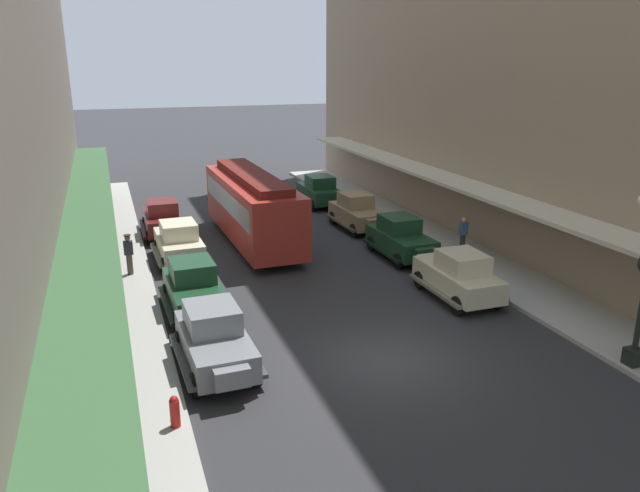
{
  "coord_description": "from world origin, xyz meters",
  "views": [
    {
      "loc": [
        -7.32,
        -14.64,
        8.59
      ],
      "look_at": [
        0.0,
        6.0,
        1.8
      ],
      "focal_mm": 34.18,
      "sensor_mm": 36.0,
      "label": 1
    }
  ],
  "objects_px": {
    "parked_car_3": "(162,217)",
    "streetcar": "(252,205)",
    "parked_car_4": "(357,211)",
    "pedestrian_0": "(463,235)",
    "parked_car_7": "(179,241)",
    "parked_car_6": "(194,287)",
    "parked_car_5": "(319,190)",
    "fire_hydrant": "(175,411)",
    "parked_car_2": "(401,237)",
    "parked_car_1": "(459,274)",
    "pedestrian_1": "(129,254)",
    "parked_car_0": "(214,338)"
  },
  "relations": [
    {
      "from": "fire_hydrant",
      "to": "pedestrian_0",
      "type": "height_order",
      "value": "pedestrian_0"
    },
    {
      "from": "pedestrian_0",
      "to": "streetcar",
      "type": "bearing_deg",
      "value": 149.05
    },
    {
      "from": "parked_car_4",
      "to": "parked_car_7",
      "type": "height_order",
      "value": "same"
    },
    {
      "from": "parked_car_1",
      "to": "pedestrian_0",
      "type": "distance_m",
      "value": 5.25
    },
    {
      "from": "parked_car_0",
      "to": "parked_car_2",
      "type": "xyz_separation_m",
      "value": [
        9.67,
        7.41,
        0.0
      ]
    },
    {
      "from": "streetcar",
      "to": "pedestrian_0",
      "type": "relative_size",
      "value": 5.89
    },
    {
      "from": "parked_car_2",
      "to": "pedestrian_1",
      "type": "height_order",
      "value": "parked_car_2"
    },
    {
      "from": "parked_car_4",
      "to": "parked_car_6",
      "type": "bearing_deg",
      "value": -139.53
    },
    {
      "from": "parked_car_0",
      "to": "parked_car_3",
      "type": "height_order",
      "value": "same"
    },
    {
      "from": "parked_car_4",
      "to": "parked_car_5",
      "type": "bearing_deg",
      "value": 90.98
    },
    {
      "from": "parked_car_1",
      "to": "pedestrian_0",
      "type": "xyz_separation_m",
      "value": [
        2.93,
        4.36,
        0.05
      ]
    },
    {
      "from": "parked_car_3",
      "to": "parked_car_4",
      "type": "distance_m",
      "value": 9.92
    },
    {
      "from": "parked_car_3",
      "to": "pedestrian_0",
      "type": "distance_m",
      "value": 14.7
    },
    {
      "from": "parked_car_1",
      "to": "pedestrian_1",
      "type": "relative_size",
      "value": 2.55
    },
    {
      "from": "parked_car_0",
      "to": "parked_car_5",
      "type": "distance_m",
      "value": 20.55
    },
    {
      "from": "parked_car_7",
      "to": "fire_hydrant",
      "type": "relative_size",
      "value": 5.23
    },
    {
      "from": "parked_car_4",
      "to": "streetcar",
      "type": "bearing_deg",
      "value": -172.44
    },
    {
      "from": "parked_car_3",
      "to": "parked_car_1",
      "type": "bearing_deg",
      "value": -52.37
    },
    {
      "from": "parked_car_6",
      "to": "fire_hydrant",
      "type": "xyz_separation_m",
      "value": [
        -1.52,
        -7.09,
        -0.38
      ]
    },
    {
      "from": "parked_car_0",
      "to": "parked_car_6",
      "type": "bearing_deg",
      "value": 89.43
    },
    {
      "from": "parked_car_1",
      "to": "parked_car_2",
      "type": "bearing_deg",
      "value": 87.49
    },
    {
      "from": "parked_car_7",
      "to": "pedestrian_1",
      "type": "bearing_deg",
      "value": -146.64
    },
    {
      "from": "parked_car_3",
      "to": "streetcar",
      "type": "xyz_separation_m",
      "value": [
        3.96,
        -2.86,
        0.96
      ]
    },
    {
      "from": "streetcar",
      "to": "pedestrian_0",
      "type": "distance_m",
      "value": 9.87
    },
    {
      "from": "pedestrian_1",
      "to": "parked_car_4",
      "type": "bearing_deg",
      "value": 18.14
    },
    {
      "from": "parked_car_1",
      "to": "parked_car_7",
      "type": "height_order",
      "value": "same"
    },
    {
      "from": "fire_hydrant",
      "to": "parked_car_2",
      "type": "bearing_deg",
      "value": 42.65
    },
    {
      "from": "parked_car_3",
      "to": "parked_car_4",
      "type": "bearing_deg",
      "value": -12.18
    },
    {
      "from": "parked_car_4",
      "to": "fire_hydrant",
      "type": "xyz_separation_m",
      "value": [
        -11.15,
        -15.32,
        -0.38
      ]
    },
    {
      "from": "parked_car_7",
      "to": "fire_hydrant",
      "type": "distance_m",
      "value": 13.05
    },
    {
      "from": "parked_car_1",
      "to": "pedestrian_1",
      "type": "xyz_separation_m",
      "value": [
        -11.36,
        6.38,
        0.07
      ]
    },
    {
      "from": "parked_car_2",
      "to": "parked_car_5",
      "type": "distance_m",
      "value": 10.77
    },
    {
      "from": "parked_car_0",
      "to": "parked_car_3",
      "type": "relative_size",
      "value": 1.0
    },
    {
      "from": "parked_car_1",
      "to": "parked_car_7",
      "type": "relative_size",
      "value": 0.99
    },
    {
      "from": "parked_car_4",
      "to": "parked_car_2",
      "type": "bearing_deg",
      "value": -90.15
    },
    {
      "from": "parked_car_2",
      "to": "streetcar",
      "type": "height_order",
      "value": "streetcar"
    },
    {
      "from": "parked_car_3",
      "to": "fire_hydrant",
      "type": "relative_size",
      "value": 5.21
    },
    {
      "from": "parked_car_4",
      "to": "parked_car_5",
      "type": "xyz_separation_m",
      "value": [
        -0.1,
        5.71,
        0.0
      ]
    },
    {
      "from": "parked_car_2",
      "to": "parked_car_7",
      "type": "bearing_deg",
      "value": 164.2
    },
    {
      "from": "parked_car_3",
      "to": "parked_car_5",
      "type": "xyz_separation_m",
      "value": [
        9.6,
        3.62,
        0.0
      ]
    },
    {
      "from": "parked_car_2",
      "to": "parked_car_7",
      "type": "height_order",
      "value": "same"
    },
    {
      "from": "parked_car_4",
      "to": "streetcar",
      "type": "distance_m",
      "value": 5.87
    },
    {
      "from": "streetcar",
      "to": "pedestrian_1",
      "type": "bearing_deg",
      "value": -152.6
    },
    {
      "from": "parked_car_5",
      "to": "parked_car_7",
      "type": "height_order",
      "value": "same"
    },
    {
      "from": "parked_car_7",
      "to": "parked_car_3",
      "type": "bearing_deg",
      "value": 93.21
    },
    {
      "from": "parked_car_0",
      "to": "parked_car_4",
      "type": "relative_size",
      "value": 1.0
    },
    {
      "from": "parked_car_2",
      "to": "fire_hydrant",
      "type": "bearing_deg",
      "value": -137.35
    },
    {
      "from": "parked_car_3",
      "to": "parked_car_7",
      "type": "height_order",
      "value": "same"
    },
    {
      "from": "parked_car_0",
      "to": "parked_car_2",
      "type": "bearing_deg",
      "value": 37.47
    },
    {
      "from": "parked_car_3",
      "to": "pedestrian_1",
      "type": "height_order",
      "value": "parked_car_3"
    }
  ]
}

